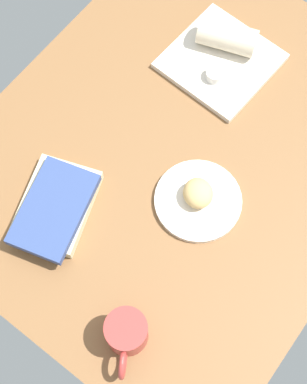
{
  "coord_description": "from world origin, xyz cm",
  "views": [
    {
      "loc": [
        53.01,
        31.36,
        128.49
      ],
      "look_at": [
        13.85,
        1.87,
        7.0
      ],
      "focal_mm": 54.55,
      "sensor_mm": 36.0,
      "label": 1
    }
  ],
  "objects_px": {
    "coffee_mug": "(126,334)",
    "scone_pastry": "(198,193)",
    "square_plate": "(220,61)",
    "breakfast_wrap": "(227,37)",
    "book_stack": "(56,207)",
    "sauce_cup": "(215,74)",
    "round_plate": "(198,201)"
  },
  "relations": [
    {
      "from": "coffee_mug",
      "to": "sauce_cup",
      "type": "bearing_deg",
      "value": -161.11
    },
    {
      "from": "square_plate",
      "to": "book_stack",
      "type": "bearing_deg",
      "value": -7.17
    },
    {
      "from": "scone_pastry",
      "to": "book_stack",
      "type": "bearing_deg",
      "value": -48.02
    },
    {
      "from": "scone_pastry",
      "to": "square_plate",
      "type": "height_order",
      "value": "scone_pastry"
    },
    {
      "from": "square_plate",
      "to": "sauce_cup",
      "type": "xyz_separation_m",
      "value": [
        0.05,
        0.02,
        0.02
      ]
    },
    {
      "from": "book_stack",
      "to": "coffee_mug",
      "type": "bearing_deg",
      "value": 67.16
    },
    {
      "from": "scone_pastry",
      "to": "book_stack",
      "type": "height_order",
      "value": "scone_pastry"
    },
    {
      "from": "breakfast_wrap",
      "to": "book_stack",
      "type": "distance_m",
      "value": 0.6
    },
    {
      "from": "scone_pastry",
      "to": "coffee_mug",
      "type": "relative_size",
      "value": 0.57
    },
    {
      "from": "round_plate",
      "to": "square_plate",
      "type": "xyz_separation_m",
      "value": [
        -0.34,
        -0.17,
        0.0
      ]
    },
    {
      "from": "round_plate",
      "to": "book_stack",
      "type": "distance_m",
      "value": 0.32
    },
    {
      "from": "round_plate",
      "to": "breakfast_wrap",
      "type": "distance_m",
      "value": 0.43
    },
    {
      "from": "sauce_cup",
      "to": "coffee_mug",
      "type": "distance_m",
      "value": 0.66
    },
    {
      "from": "square_plate",
      "to": "sauce_cup",
      "type": "height_order",
      "value": "sauce_cup"
    },
    {
      "from": "book_stack",
      "to": "round_plate",
      "type": "bearing_deg",
      "value": 130.91
    },
    {
      "from": "round_plate",
      "to": "breakfast_wrap",
      "type": "bearing_deg",
      "value": -154.05
    },
    {
      "from": "square_plate",
      "to": "breakfast_wrap",
      "type": "relative_size",
      "value": 1.71
    },
    {
      "from": "square_plate",
      "to": "coffee_mug",
      "type": "distance_m",
      "value": 0.72
    },
    {
      "from": "scone_pastry",
      "to": "breakfast_wrap",
      "type": "distance_m",
      "value": 0.42
    },
    {
      "from": "round_plate",
      "to": "scone_pastry",
      "type": "relative_size",
      "value": 2.73
    },
    {
      "from": "sauce_cup",
      "to": "book_stack",
      "type": "xyz_separation_m",
      "value": [
        0.5,
        -0.09,
        -0.0
      ]
    },
    {
      "from": "scone_pastry",
      "to": "sauce_cup",
      "type": "bearing_deg",
      "value": -152.11
    },
    {
      "from": "round_plate",
      "to": "coffee_mug",
      "type": "relative_size",
      "value": 1.57
    },
    {
      "from": "sauce_cup",
      "to": "breakfast_wrap",
      "type": "relative_size",
      "value": 0.31
    },
    {
      "from": "coffee_mug",
      "to": "scone_pastry",
      "type": "bearing_deg",
      "value": -169.49
    },
    {
      "from": "round_plate",
      "to": "book_stack",
      "type": "height_order",
      "value": "book_stack"
    },
    {
      "from": "round_plate",
      "to": "scone_pastry",
      "type": "bearing_deg",
      "value": -125.27
    },
    {
      "from": "scone_pastry",
      "to": "round_plate",
      "type": "bearing_deg",
      "value": 54.73
    },
    {
      "from": "breakfast_wrap",
      "to": "book_stack",
      "type": "height_order",
      "value": "breakfast_wrap"
    },
    {
      "from": "scone_pastry",
      "to": "coffee_mug",
      "type": "distance_m",
      "value": 0.35
    },
    {
      "from": "scone_pastry",
      "to": "coffee_mug",
      "type": "height_order",
      "value": "coffee_mug"
    },
    {
      "from": "scone_pastry",
      "to": "coffee_mug",
      "type": "bearing_deg",
      "value": 10.51
    }
  ]
}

